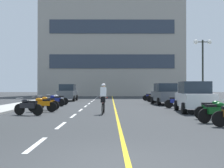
{
  "coord_description": "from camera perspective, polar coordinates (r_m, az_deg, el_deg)",
  "views": [
    {
      "loc": [
        -0.1,
        -5.92,
        1.47
      ],
      "look_at": [
        0.07,
        20.27,
        1.76
      ],
      "focal_mm": 49.22,
      "sensor_mm": 36.0,
      "label": 1
    }
  ],
  "objects": [
    {
      "name": "ground_plane",
      "position": [
        26.96,
        -0.16,
        -3.77
      ],
      "size": [
        140.0,
        140.0,
        0.0
      ],
      "primitive_type": "plane",
      "color": "#2D3033"
    },
    {
      "name": "curb_left",
      "position": [
        30.79,
        -13.73,
        -3.25
      ],
      "size": [
        2.4,
        72.0,
        0.12
      ],
      "primitive_type": "cube",
      "color": "#A8A8A3",
      "rests_on": "ground"
    },
    {
      "name": "curb_right",
      "position": [
        30.83,
        13.34,
        -3.25
      ],
      "size": [
        2.4,
        72.0,
        0.12
      ],
      "primitive_type": "cube",
      "color": "#A8A8A3",
      "rests_on": "ground"
    },
    {
      "name": "lane_dash_0",
      "position": [
        8.28,
        -13.9,
        -10.85
      ],
      "size": [
        0.14,
        2.2,
        0.01
      ],
      "primitive_type": "cube",
      "color": "silver",
      "rests_on": "ground"
    },
    {
      "name": "lane_dash_1",
      "position": [
        12.16,
        -9.45,
        -7.57
      ],
      "size": [
        0.14,
        2.2,
        0.01
      ],
      "primitive_type": "cube",
      "color": "silver",
      "rests_on": "ground"
    },
    {
      "name": "lane_dash_2",
      "position": [
        16.11,
        -7.19,
        -5.87
      ],
      "size": [
        0.14,
        2.2,
        0.01
      ],
      "primitive_type": "cube",
      "color": "silver",
      "rests_on": "ground"
    },
    {
      "name": "lane_dash_3",
      "position": [
        20.07,
        -5.83,
        -4.84
      ],
      "size": [
        0.14,
        2.2,
        0.01
      ],
      "primitive_type": "cube",
      "color": "silver",
      "rests_on": "ground"
    },
    {
      "name": "lane_dash_4",
      "position": [
        24.05,
        -4.92,
        -4.14
      ],
      "size": [
        0.14,
        2.2,
        0.01
      ],
      "primitive_type": "cube",
      "color": "silver",
      "rests_on": "ground"
    },
    {
      "name": "lane_dash_5",
      "position": [
        28.03,
        -4.27,
        -3.64
      ],
      "size": [
        0.14,
        2.2,
        0.01
      ],
      "primitive_type": "cube",
      "color": "silver",
      "rests_on": "ground"
    },
    {
      "name": "lane_dash_6",
      "position": [
        32.01,
        -3.78,
        -3.27
      ],
      "size": [
        0.14,
        2.2,
        0.01
      ],
      "primitive_type": "cube",
      "color": "silver",
      "rests_on": "ground"
    },
    {
      "name": "lane_dash_7",
      "position": [
        36.0,
        -3.4,
        -2.97
      ],
      "size": [
        0.14,
        2.2,
        0.01
      ],
      "primitive_type": "cube",
      "color": "silver",
      "rests_on": "ground"
    },
    {
      "name": "lane_dash_8",
      "position": [
        40.0,
        -3.1,
        -2.74
      ],
      "size": [
        0.14,
        2.2,
        0.01
      ],
      "primitive_type": "cube",
      "color": "silver",
      "rests_on": "ground"
    },
    {
      "name": "lane_dash_9",
      "position": [
        43.99,
        -2.85,
        -2.55
      ],
      "size": [
        0.14,
        2.2,
        0.01
      ],
      "primitive_type": "cube",
      "color": "silver",
      "rests_on": "ground"
    },
    {
      "name": "lane_dash_10",
      "position": [
        47.98,
        -2.64,
        -2.39
      ],
      "size": [
        0.14,
        2.2,
        0.01
      ],
      "primitive_type": "cube",
      "color": "silver",
      "rests_on": "ground"
    },
    {
      "name": "lane_dash_11",
      "position": [
        51.98,
        -2.47,
        -2.26
      ],
      "size": [
        0.14,
        2.2,
        0.01
      ],
      "primitive_type": "cube",
      "color": "silver",
      "rests_on": "ground"
    },
    {
      "name": "centre_line_yellow",
      "position": [
        29.96,
        0.3,
        -3.45
      ],
      "size": [
        0.12,
        66.0,
        0.01
      ],
      "primitive_type": "cube",
      "color": "gold",
      "rests_on": "ground"
    },
    {
      "name": "office_building",
      "position": [
        56.11,
        -0.03,
        7.77
      ],
      "size": [
        24.77,
        9.29,
        19.35
      ],
      "color": "#9E998E",
      "rests_on": "ground"
    },
    {
      "name": "street_lamp_mid",
      "position": [
        25.72,
        16.5,
        4.82
      ],
      "size": [
        1.46,
        0.36,
        5.19
      ],
      "color": "black",
      "rests_on": "curb_right"
    },
    {
      "name": "parked_car_near",
      "position": [
        18.95,
        15.05,
        -2.3
      ],
      "size": [
        2.15,
        4.3,
        1.82
      ],
      "color": "black",
      "rests_on": "ground"
    },
    {
      "name": "parked_car_mid",
      "position": [
        26.61,
        9.85,
        -1.83
      ],
      "size": [
        2.09,
        4.28,
        1.82
      ],
      "color": "black",
      "rests_on": "ground"
    },
    {
      "name": "parked_car_far",
      "position": [
        33.81,
        -8.26,
        -1.57
      ],
      "size": [
        1.92,
        4.2,
        1.82
      ],
      "color": "black",
      "rests_on": "ground"
    },
    {
      "name": "motorcycle_2",
      "position": [
        13.55,
        18.75,
        -4.84
      ],
      "size": [
        1.65,
        0.76,
        0.92
      ],
      "color": "black",
      "rests_on": "ground"
    },
    {
      "name": "motorcycle_3",
      "position": [
        15.0,
        18.13,
        -4.43
      ],
      "size": [
        1.7,
        0.6,
        0.92
      ],
      "color": "black",
      "rests_on": "ground"
    },
    {
      "name": "motorcycle_4",
      "position": [
        16.82,
        -15.29,
        -4.03
      ],
      "size": [
        1.65,
        0.77,
        0.92
      ],
      "color": "black",
      "rests_on": "ground"
    },
    {
      "name": "motorcycle_5",
      "position": [
        18.78,
        -12.84,
        -3.68
      ],
      "size": [
        1.7,
        0.6,
        0.92
      ],
      "color": "black",
      "rests_on": "ground"
    },
    {
      "name": "motorcycle_6",
      "position": [
        20.56,
        -11.95,
        -3.41
      ],
      "size": [
        1.65,
        0.75,
        0.92
      ],
      "color": "black",
      "rests_on": "ground"
    },
    {
      "name": "motorcycle_7",
      "position": [
        22.25,
        11.9,
        -3.2
      ],
      "size": [
        1.7,
        0.6,
        0.92
      ],
      "color": "black",
      "rests_on": "ground"
    },
    {
      "name": "motorcycle_8",
      "position": [
        24.38,
        -10.61,
        -2.98
      ],
      "size": [
        1.65,
        0.75,
        0.92
      ],
      "color": "black",
      "rests_on": "ground"
    },
    {
      "name": "motorcycle_9",
      "position": [
        26.07,
        -9.99,
        -2.83
      ],
      "size": [
        1.68,
        0.66,
        0.92
      ],
      "color": "black",
      "rests_on": "ground"
    },
    {
      "name": "motorcycle_10",
      "position": [
        29.38,
        9.02,
        -2.58
      ],
      "size": [
        1.7,
        0.6,
        0.92
      ],
      "color": "black",
      "rests_on": "ground"
    },
    {
      "name": "motorcycle_11",
      "position": [
        31.21,
        8.0,
        -2.47
      ],
      "size": [
        1.7,
        0.6,
        0.92
      ],
      "color": "black",
      "rests_on": "ground"
    },
    {
      "name": "motorcycle_12",
      "position": [
        32.82,
        7.79,
        -2.38
      ],
      "size": [
        1.66,
        0.73,
        0.92
      ],
      "color": "black",
      "rests_on": "ground"
    },
    {
      "name": "motorcycle_13",
      "position": [
        34.36,
        7.15,
        -2.3
      ],
      "size": [
        1.7,
        0.6,
        0.92
      ],
      "color": "black",
      "rests_on": "ground"
    },
    {
      "name": "cyclist_rider",
      "position": [
        16.94,
        -1.64,
        -2.62
      ],
      "size": [
        0.42,
        1.77,
        1.71
      ],
      "color": "black",
      "rests_on": "ground"
    }
  ]
}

